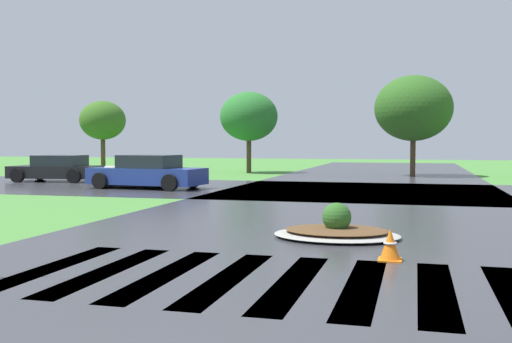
{
  "coord_description": "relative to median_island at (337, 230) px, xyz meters",
  "views": [
    {
      "loc": [
        1.99,
        -3.21,
        1.85
      ],
      "look_at": [
        -1.57,
        10.09,
        1.16
      ],
      "focal_mm": 42.05,
      "sensor_mm": 36.0,
      "label": 1
    }
  ],
  "objects": [
    {
      "name": "car_silver_hatch",
      "position": [
        -14.6,
        12.92,
        0.44
      ],
      "size": [
        4.18,
        2.41,
        1.22
      ],
      "rotation": [
        0.0,
        0.0,
        3.22
      ],
      "color": "black",
      "rests_on": "ground"
    },
    {
      "name": "car_dark_suv",
      "position": [
        -8.77,
        10.23,
        0.47
      ],
      "size": [
        4.67,
        2.48,
        1.32
      ],
      "rotation": [
        0.0,
        0.0,
        3.04
      ],
      "color": "navy",
      "rests_on": "ground"
    },
    {
      "name": "drainage_pipe_stack",
      "position": [
        -9.37,
        10.57,
        0.29
      ],
      "size": [
        2.73,
        1.41,
        0.87
      ],
      "color": "#9E9B93",
      "rests_on": "ground"
    },
    {
      "name": "traffic_cone",
      "position": [
        1.08,
        -2.02,
        0.1
      ],
      "size": [
        0.36,
        0.36,
        0.51
      ],
      "color": "orange",
      "rests_on": "ground"
    },
    {
      "name": "asphalt_cross_road",
      "position": [
        -0.53,
        11.09,
        -0.14
      ],
      "size": [
        90.0,
        9.28,
        0.01
      ],
      "primitive_type": "cube",
      "color": "#35353A",
      "rests_on": "ground"
    },
    {
      "name": "median_island",
      "position": [
        0.0,
        0.0,
        0.0
      ],
      "size": [
        2.43,
        1.9,
        0.68
      ],
      "color": "#9E9B93",
      "rests_on": "ground"
    },
    {
      "name": "background_treeline",
      "position": [
        5.56,
        22.44,
        3.51
      ],
      "size": [
        39.55,
        5.59,
        5.99
      ],
      "color": "#4C3823",
      "rests_on": "ground"
    },
    {
      "name": "asphalt_roadway",
      "position": [
        -0.53,
        1.78,
        -0.14
      ],
      "size": [
        10.31,
        80.0,
        0.01
      ],
      "primitive_type": "cube",
      "color": "#35353A",
      "rests_on": "ground"
    },
    {
      "name": "crosswalk_stripes",
      "position": [
        -0.53,
        -3.78,
        -0.14
      ],
      "size": [
        6.75,
        3.37,
        0.01
      ],
      "color": "white",
      "rests_on": "ground"
    }
  ]
}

